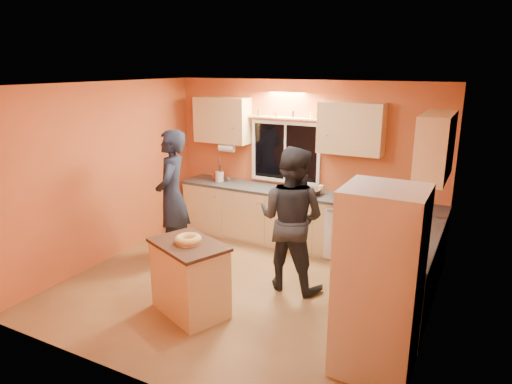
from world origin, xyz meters
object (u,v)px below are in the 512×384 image
Objects in this scene: refrigerator at (379,282)px; person_right at (369,242)px; island at (190,277)px; person_left at (172,196)px; person_center at (291,219)px.

person_right is at bearing 108.19° from refrigerator.
refrigerator is 2.21m from island.
person_right is at bearing 66.17° from person_left.
person_center reaches higher than person_right.
person_center is at bearing 78.26° from island.
refrigerator is 1.69× the size of island.
island is at bearing 57.90° from person_center.
person_right reaches higher than island.
island is 1.70m from person_left.
person_right is (2.89, -0.01, -0.17)m from person_left.
refrigerator is at bearing 21.91° from island.
person_left reaches higher than island.
refrigerator reaches higher than island.
refrigerator is 0.93× the size of person_left.
person_left is (-3.28, 1.19, 0.07)m from refrigerator.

